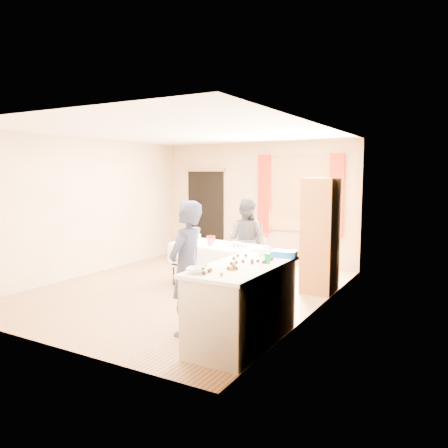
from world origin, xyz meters
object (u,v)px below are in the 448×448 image
Objects in this scene: counter at (243,304)px; chair at (249,260)px; woman at (246,240)px; girl at (187,268)px; cabinet at (320,235)px; party_table at (218,262)px.

chair is (-1.44, 3.07, -0.17)m from counter.
counter is at bearing 115.91° from woman.
chair is at bearing 115.14° from counter.
girl is 2.74m from woman.
cabinet is 1.17× the size of counter.
party_table is (-1.46, 1.94, -0.01)m from counter.
cabinet is at bearing 178.85° from woman.
counter is at bearing -92.23° from cabinet.
girl is at bearing -61.71° from party_table.
chair is at bearing 96.61° from party_table.
counter is at bearing 93.76° from girl.
party_table is 1.14m from chair.
girl is at bearing -173.50° from counter.
cabinet is 1.15× the size of girl.
woman is (0.17, -0.47, 0.46)m from chair.
party_table is at bearing 73.49° from woman.
cabinet is 1.93× the size of chair.
cabinet is at bearing 87.77° from counter.
cabinet is 2.78m from girl.
chair is 3.27m from girl.
counter is 0.99× the size of girl.
counter is at bearing -68.09° from chair.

